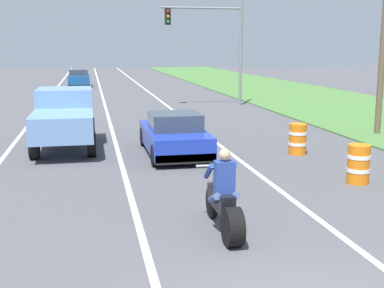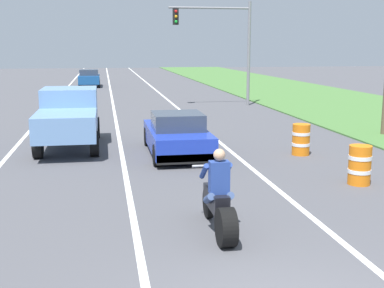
% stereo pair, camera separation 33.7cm
% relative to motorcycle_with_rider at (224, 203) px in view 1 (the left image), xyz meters
% --- Properties ---
extents(lane_stripe_left_solid, '(0.14, 120.00, 0.01)m').
position_rel_motorcycle_with_rider_xyz_m(lane_stripe_left_solid, '(-5.12, 16.58, -0.59)').
color(lane_stripe_left_solid, white).
rests_on(lane_stripe_left_solid, ground).
extents(lane_stripe_right_solid, '(0.14, 120.00, 0.01)m').
position_rel_motorcycle_with_rider_xyz_m(lane_stripe_right_solid, '(2.08, 16.58, -0.59)').
color(lane_stripe_right_solid, white).
rests_on(lane_stripe_right_solid, ground).
extents(lane_stripe_centre_dashed, '(0.14, 120.00, 0.01)m').
position_rel_motorcycle_with_rider_xyz_m(lane_stripe_centre_dashed, '(-1.52, 16.58, -0.59)').
color(lane_stripe_centre_dashed, white).
rests_on(lane_stripe_centre_dashed, ground).
extents(grass_verge_right, '(10.00, 120.00, 0.06)m').
position_rel_motorcycle_with_rider_xyz_m(grass_verge_right, '(12.20, 16.58, -0.56)').
color(grass_verge_right, '#477538').
rests_on(grass_verge_right, ground).
extents(motorcycle_with_rider, '(0.70, 2.21, 1.62)m').
position_rel_motorcycle_with_rider_xyz_m(motorcycle_with_rider, '(0.00, 0.00, 0.00)').
color(motorcycle_with_rider, black).
rests_on(motorcycle_with_rider, ground).
extents(sports_car_blue, '(1.84, 4.30, 1.37)m').
position_rel_motorcycle_with_rider_xyz_m(sports_car_blue, '(0.25, 7.20, 0.04)').
color(sports_car_blue, '#1E38B2').
rests_on(sports_car_blue, ground).
extents(pickup_truck_left_lane_light_blue, '(2.02, 4.80, 1.98)m').
position_rel_motorcycle_with_rider_xyz_m(pickup_truck_left_lane_light_blue, '(-3.25, 8.98, 0.51)').
color(pickup_truck_left_lane_light_blue, '#6B93C6').
rests_on(pickup_truck_left_lane_light_blue, ground).
extents(traffic_light_mast_near, '(4.80, 0.34, 6.00)m').
position_rel_motorcycle_with_rider_xyz_m(traffic_light_mast_near, '(4.92, 20.39, 3.42)').
color(traffic_light_mast_near, gray).
rests_on(traffic_light_mast_near, ground).
extents(utility_pole_roadside, '(0.24, 0.24, 7.62)m').
position_rel_motorcycle_with_rider_xyz_m(utility_pole_roadside, '(8.77, 9.34, 3.22)').
color(utility_pole_roadside, brown).
rests_on(utility_pole_roadside, ground).
extents(construction_barrel_nearest, '(0.58, 0.58, 1.00)m').
position_rel_motorcycle_with_rider_xyz_m(construction_barrel_nearest, '(4.27, 2.79, -0.09)').
color(construction_barrel_nearest, orange).
rests_on(construction_barrel_nearest, ground).
extents(construction_barrel_mid, '(0.58, 0.58, 1.00)m').
position_rel_motorcycle_with_rider_xyz_m(construction_barrel_mid, '(4.17, 6.44, -0.09)').
color(construction_barrel_mid, orange).
rests_on(construction_barrel_mid, ground).
extents(distant_car_far_ahead, '(1.80, 4.00, 1.50)m').
position_rel_motorcycle_with_rider_xyz_m(distant_car_far_ahead, '(-3.26, 36.65, 0.18)').
color(distant_car_far_ahead, '#194C8C').
rests_on(distant_car_far_ahead, ground).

